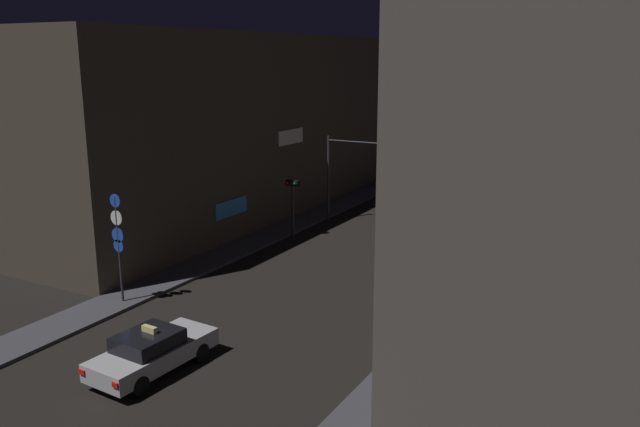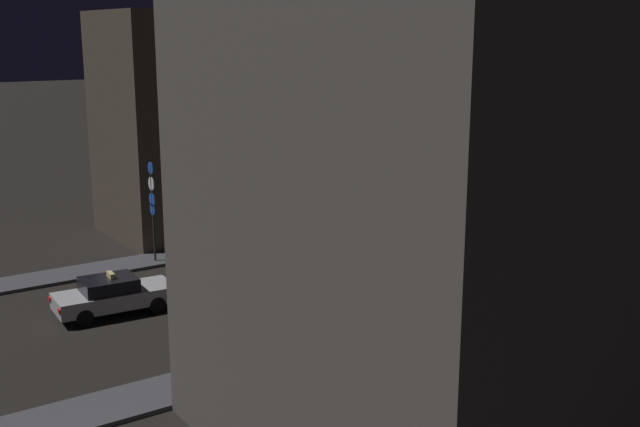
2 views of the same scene
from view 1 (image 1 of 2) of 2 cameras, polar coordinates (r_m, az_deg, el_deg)
name	(u,v)px [view 1 (image 1 of 2)]	position (r m, az deg, el deg)	size (l,w,h in m)	color
sidewalk_left	(304,220)	(40.61, -1.45, -0.62)	(2.05, 62.60, 0.14)	#424247
sidewalk_right	(515,250)	(36.08, 16.85, -3.08)	(2.05, 62.60, 0.14)	#424247
building_facade_left	(244,126)	(42.16, -6.74, 7.63)	(7.05, 31.66, 11.44)	#473D33
taxi	(152,351)	(22.35, -14.57, -11.64)	(2.07, 4.55, 1.62)	#B7B7BC
far_car	(472,176)	(53.22, 13.22, 3.20)	(2.06, 4.55, 1.42)	#1E512D
traffic_light_overhead	(357,162)	(39.11, 3.27, 4.56)	(5.07, 0.42, 5.37)	#2D2D33
traffic_light_left_kerb	(292,195)	(36.56, -2.44, 1.62)	(0.80, 0.42, 3.43)	#2D2D33
traffic_light_right_kerb	(501,193)	(37.00, 15.67, 1.76)	(0.80, 0.42, 3.91)	#2D2D33
sign_pole_left	(118,238)	(27.74, -17.37, -2.08)	(0.62, 0.10, 4.59)	#2D2D33
street_lamp_near_block	(428,213)	(21.18, 9.54, 0.07)	(0.47, 0.47, 7.82)	#2D2D33
street_lamp_far_block	(529,158)	(36.27, 17.91, 4.66)	(0.44, 0.44, 7.44)	#2D2D33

